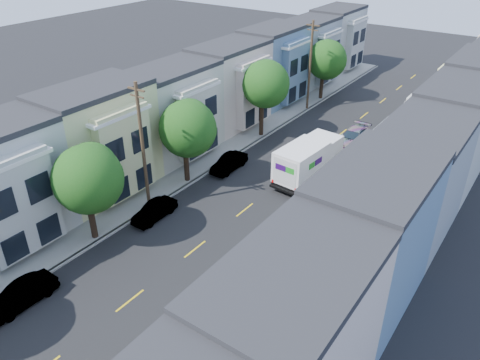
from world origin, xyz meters
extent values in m
plane|color=black|center=(0.00, 0.00, 0.00)|extent=(160.00, 160.00, 0.00)
cube|color=black|center=(0.00, 15.00, 0.01)|extent=(12.00, 70.00, 0.02)
cube|color=gray|center=(-6.05, 15.00, 0.07)|extent=(0.30, 70.00, 0.15)
cube|color=gray|center=(6.05, 15.00, 0.07)|extent=(0.30, 70.00, 0.15)
cube|color=gray|center=(-7.35, 15.00, 0.07)|extent=(2.60, 70.00, 0.15)
cube|color=gray|center=(7.35, 15.00, 0.07)|extent=(2.60, 70.00, 0.15)
cube|color=gold|center=(0.00, 15.00, 0.00)|extent=(0.12, 70.00, 0.01)
cube|color=#8F989C|center=(-11.15, 15.00, 0.00)|extent=(5.00, 70.00, 8.50)
cube|color=#8F989C|center=(11.15, 15.00, 0.00)|extent=(5.00, 70.00, 8.50)
cylinder|color=black|center=(-6.60, -3.07, 1.65)|extent=(0.44, 0.44, 3.30)
sphere|color=#315F1D|center=(-6.30, -3.07, 4.93)|extent=(4.66, 4.66, 4.66)
cylinder|color=black|center=(-6.60, 6.88, 1.67)|extent=(0.44, 0.44, 3.35)
sphere|color=#315F1D|center=(-6.30, 6.88, 4.99)|extent=(4.70, 4.70, 4.70)
cylinder|color=black|center=(-6.60, 18.53, 1.97)|extent=(0.44, 0.44, 3.94)
sphere|color=#315F1D|center=(-6.30, 18.53, 5.59)|extent=(4.70, 4.70, 4.70)
cylinder|color=black|center=(-6.60, 32.13, 1.66)|extent=(0.44, 0.44, 3.33)
sphere|color=#315F1D|center=(-6.30, 32.13, 4.97)|extent=(4.70, 4.70, 4.70)
cylinder|color=black|center=(6.60, 30.42, 1.25)|extent=(0.44, 0.44, 2.50)
sphere|color=#315F1D|center=(6.90, 30.42, 3.59)|extent=(3.10, 3.10, 3.10)
cylinder|color=#42301E|center=(-6.30, 2.00, 5.00)|extent=(0.26, 0.26, 10.00)
cube|color=#42301E|center=(-6.30, 2.00, 9.60)|extent=(1.60, 0.12, 0.12)
cylinder|color=#42301E|center=(-6.30, 28.00, 5.00)|extent=(0.26, 0.26, 10.00)
cube|color=#42301E|center=(-6.30, 28.00, 9.60)|extent=(1.60, 0.12, 0.12)
cube|color=silver|center=(1.56, 12.11, 2.09)|extent=(2.69, 4.81, 2.63)
cube|color=silver|center=(1.56, 15.63, 1.98)|extent=(2.69, 2.24, 2.42)
cube|color=black|center=(1.56, 13.12, 0.64)|extent=(2.47, 6.91, 0.27)
cube|color=#2D0A51|center=(1.17, 9.70, 2.40)|extent=(1.01, 0.04, 0.49)
cube|color=#198C1E|center=(2.07, 9.70, 2.40)|extent=(0.78, 0.04, 0.49)
cylinder|color=black|center=(0.35, 10.79, 0.50)|extent=(0.31, 1.01, 1.01)
cylinder|color=black|center=(2.77, 10.79, 0.50)|extent=(0.31, 1.01, 1.01)
cylinder|color=black|center=(0.35, 15.30, 0.50)|extent=(0.31, 1.01, 1.01)
cylinder|color=black|center=(2.77, 15.30, 0.50)|extent=(0.31, 1.01, 1.01)
imported|color=#222426|center=(1.99, 22.02, 0.76)|extent=(2.30, 5.16, 1.53)
imported|color=#070A32|center=(-4.90, -9.80, 0.69)|extent=(1.50, 4.14, 1.38)
imported|color=#A0A1A4|center=(-4.90, 1.19, 0.63)|extent=(1.41, 3.80, 1.26)
imported|color=#3C0E15|center=(-4.90, 10.62, 0.68)|extent=(1.53, 4.09, 1.35)
imported|color=silver|center=(4.90, -1.96, 0.72)|extent=(1.90, 4.52, 1.44)
imported|color=black|center=(4.90, 18.38, 0.73)|extent=(1.77, 4.44, 1.46)
imported|color=#070A3F|center=(4.90, 28.48, 0.71)|extent=(1.51, 4.26, 1.42)
camera|label=1|loc=(17.19, -19.07, 19.96)|focal=35.00mm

